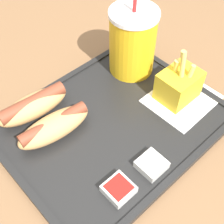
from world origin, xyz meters
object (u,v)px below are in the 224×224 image
(fries_carton, at_px, (179,85))
(sauce_cup_ketchup, at_px, (119,189))
(sauce_cup_mayo, at_px, (152,164))
(hot_dog_far, at_px, (33,105))
(soda_cup, at_px, (132,42))
(hot_dog_near, at_px, (54,126))

(fries_carton, xyz_separation_m, sauce_cup_ketchup, (-0.22, -0.07, -0.02))
(fries_carton, xyz_separation_m, sauce_cup_mayo, (-0.15, -0.07, -0.02))
(fries_carton, distance_m, sauce_cup_ketchup, 0.23)
(hot_dog_far, height_order, sauce_cup_mayo, hot_dog_far)
(soda_cup, bearing_deg, sauce_cup_ketchup, -138.85)
(hot_dog_far, bearing_deg, fries_carton, -33.80)
(hot_dog_far, distance_m, hot_dog_near, 0.06)
(sauce_cup_ketchup, bearing_deg, sauce_cup_mayo, -4.52)
(soda_cup, distance_m, hot_dog_near, 0.23)
(fries_carton, bearing_deg, sauce_cup_mayo, -154.18)
(soda_cup, distance_m, sauce_cup_mayo, 0.25)
(hot_dog_near, height_order, fries_carton, fries_carton)
(hot_dog_far, xyz_separation_m, hot_dog_near, (-0.00, -0.06, -0.00))
(sauce_cup_ketchup, bearing_deg, soda_cup, 41.15)
(soda_cup, distance_m, sauce_cup_ketchup, 0.29)
(soda_cup, bearing_deg, hot_dog_far, 171.59)
(hot_dog_near, distance_m, fries_carton, 0.24)
(hot_dog_far, bearing_deg, soda_cup, -8.41)
(hot_dog_far, relative_size, sauce_cup_ketchup, 3.32)
(hot_dog_near, bearing_deg, fries_carton, -21.15)
(sauce_cup_mayo, bearing_deg, fries_carton, 25.82)
(sauce_cup_mayo, height_order, sauce_cup_ketchup, same)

